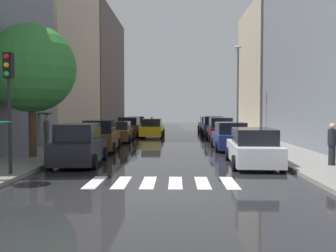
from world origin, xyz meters
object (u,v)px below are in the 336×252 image
Objects in this scene: parked_car_left_third at (119,132)px; parked_car_right_second at (230,137)px; pedestrian_foreground at (332,143)px; street_tree_left at (32,69)px; parked_car_left_nearest at (79,146)px; parked_car_left_fifth at (137,125)px; pedestrian_by_kerb at (46,122)px; parked_car_left_fourth at (129,127)px; parked_car_right_nearest at (253,148)px; parked_car_left_second at (101,137)px; lamp_post_right at (238,85)px; traffic_light_left_corner at (9,86)px; parked_car_right_fourth at (213,127)px; parked_car_right_third at (220,130)px; taxi_midroad at (152,128)px; parked_car_right_fifth at (208,125)px.

parked_car_left_third is 9.51m from parked_car_right_second.
pedestrian_foreground is 0.27× the size of street_tree_left.
parked_car_left_nearest is 24.54m from parked_car_left_fifth.
street_tree_left reaches higher than parked_car_left_third.
pedestrian_by_kerb is 5.83m from street_tree_left.
parked_car_left_fourth is 0.87× the size of parked_car_right_nearest.
pedestrian_foreground is (10.72, -0.93, 0.22)m from parked_car_left_nearest.
lamp_post_right is at bearing -47.17° from parked_car_left_second.
lamp_post_right is (9.38, 15.09, 3.61)m from parked_car_left_nearest.
street_tree_left is at bearing -131.76° from lamp_post_right.
traffic_light_left_corner is at bearing -85.00° from pedestrian_foreground.
parked_car_right_fourth is at bearing -0.74° from parked_car_right_second.
parked_car_right_third is 0.91× the size of taxi_midroad.
pedestrian_by_kerb is at bearing 27.13° from parked_car_left_nearest.
parked_car_left_second is 3.81m from pedestrian_by_kerb.
parked_car_left_fourth is 10.42m from lamp_post_right.
parked_car_right_fourth is 2.35× the size of pedestrian_foreground.
parked_car_right_fifth is at bearing 0.31° from parked_car_right_third.
parked_car_left_nearest is 1.08× the size of parked_car_right_third.
traffic_light_left_corner is (-9.34, -27.65, 2.52)m from parked_car_right_fifth.
parked_car_right_nearest is at bearing -9.60° from street_tree_left.
parked_car_right_third is at bearing -149.33° from parked_car_left_fifth.
traffic_light_left_corner is at bearing 172.66° from parked_car_left_third.
parked_car_right_nearest is 1.08× the size of parked_car_right_second.
street_tree_left is (-2.70, -16.32, 3.61)m from parked_car_left_fourth.
parked_car_left_third is 1.11× the size of parked_car_left_fourth.
parked_car_right_fifth is 21.07m from pedestrian_by_kerb.
traffic_light_left_corner is at bearing -120.82° from lamp_post_right.
taxi_midroad is at bearing 55.47° from parked_car_right_third.
parked_car_left_fourth is 21.47m from traffic_light_left_corner.
taxi_midroad is (2.13, -7.73, -0.02)m from parked_car_left_fifth.
pedestrian_foreground is at bearing 11.10° from traffic_light_left_corner.
parked_car_right_third is at bearing 47.56° from street_tree_left.
parked_car_left_second is 2.00× the size of pedestrian_by_kerb.
lamp_post_right is at bearing -73.68° from parked_car_left_third.
parked_car_right_third is 4.52m from lamp_post_right.
parked_car_left_fifth is 0.59× the size of lamp_post_right.
parked_car_left_second is at bearing 133.70° from parked_car_right_third.
parked_car_left_nearest is 1.04× the size of traffic_light_left_corner.
traffic_light_left_corner is (-1.48, -8.89, 2.44)m from parked_car_left_second.
lamp_post_right reaches higher than parked_car_right_fifth.
parked_car_right_second is at bearing -57.80° from pedestrian_by_kerb.
pedestrian_foreground is at bearing -174.35° from parked_car_right_fifth.
traffic_light_left_corner is at bearing -134.53° from pedestrian_by_kerb.
parked_car_right_second is 17.96m from parked_car_right_fifth.
parked_car_right_third is (0.17, 6.61, 0.05)m from parked_car_right_second.
parked_car_left_third is at bearing 96.99° from parked_car_right_third.
parked_car_right_fifth is at bearing -48.11° from parked_car_left_fourth.
parked_car_left_second is 20.34m from parked_car_right_fifth.
parked_car_right_fifth is (7.78, 12.25, 0.04)m from parked_car_left_third.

